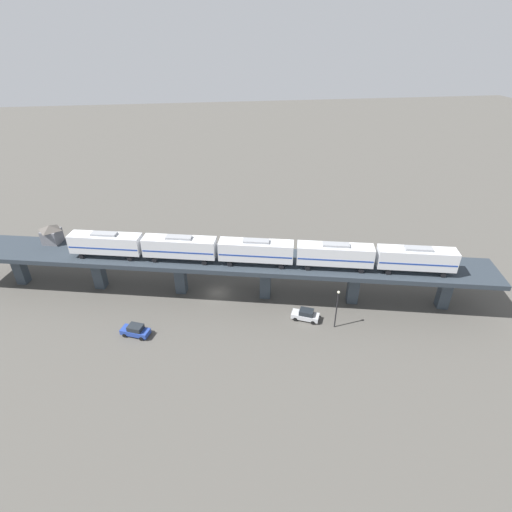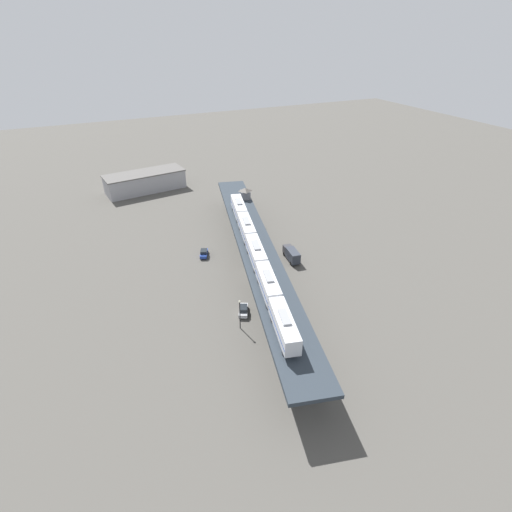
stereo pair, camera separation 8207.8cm
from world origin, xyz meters
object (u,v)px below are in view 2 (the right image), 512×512
Objects in this scene: signal_hut at (245,193)px; street_car_blue at (204,253)px; street_car_silver at (243,310)px; warehouse_building at (145,181)px; delivery_truck at (292,254)px; subway_train at (256,252)px; street_lamp at (240,312)px.

street_car_blue is (-18.82, -15.60, -8.28)m from signal_hut.
warehouse_building is (-4.38, 82.08, 2.47)m from street_car_silver.
warehouse_building is (-24.56, 66.76, 1.65)m from delivery_truck.
subway_train is at bearing -81.91° from warehouse_building.
subway_train is 15.45m from street_lamp.
street_car_silver is 0.68× the size of street_lamp.
street_lamp is at bearing -88.72° from warehouse_building.
street_car_blue is 23.26m from delivery_truck.
delivery_truck is 1.07× the size of street_lamp.
street_lamp is at bearing -127.58° from subway_train.
delivery_truck is 0.25× the size of warehouse_building.
street_car_blue is at bearing -85.50° from warehouse_building.
street_lamp is at bearing -94.48° from street_car_blue.
signal_hut is 0.56× the size of street_lamp.
street_car_blue is 1.00× the size of street_car_silver.
signal_hut is 0.52× the size of delivery_truck.
signal_hut is 0.82× the size of street_car_silver.
delivery_truck is (13.91, 8.12, -8.20)m from subway_train.
subway_train reaches higher than street_lamp.
street_lamp is (-22.63, -19.45, 2.35)m from delivery_truck.
street_car_silver is 5.75m from street_lamp.
signal_hut is 47.12m from street_car_silver.
delivery_truck is 29.93m from street_lamp.
street_car_silver is 0.16× the size of warehouse_building.
subway_train is 8.83× the size of street_lamp.
delivery_truck is at bearing -69.80° from warehouse_building.
subway_train is 22.48m from street_car_blue.
street_lamp is at bearing -114.53° from signal_hut.
street_lamp is (-8.72, -11.33, -5.86)m from subway_train.
warehouse_building is (-4.35, 55.27, 2.47)m from street_car_blue.
warehouse_building is at bearing 94.50° from street_car_blue.
warehouse_building is at bearing 110.20° from delivery_truck.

